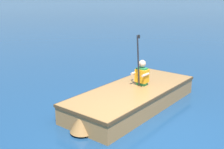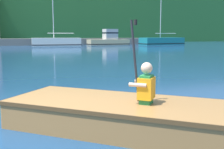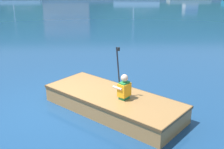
% 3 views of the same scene
% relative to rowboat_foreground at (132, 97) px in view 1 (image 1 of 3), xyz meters
% --- Properties ---
extents(ground_plane, '(300.00, 300.00, 0.00)m').
position_rel_rowboat_foreground_xyz_m(ground_plane, '(-1.46, -0.01, -0.25)').
color(ground_plane, navy).
extents(rowboat_foreground, '(3.62, 3.46, 0.44)m').
position_rel_rowboat_foreground_xyz_m(rowboat_foreground, '(0.00, 0.00, 0.00)').
color(rowboat_foreground, '#A3703D').
rests_on(rowboat_foreground, ground).
extents(person_paddler, '(0.46, 0.46, 1.23)m').
position_rel_rowboat_foreground_xyz_m(person_paddler, '(0.30, -0.27, 0.47)').
color(person_paddler, '#267F3F').
rests_on(person_paddler, rowboat_foreground).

